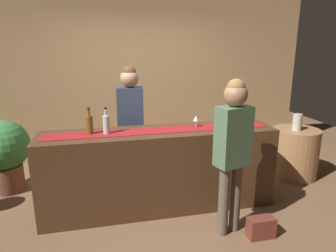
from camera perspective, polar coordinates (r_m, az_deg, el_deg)
name	(u,v)px	position (r m, az deg, el deg)	size (l,w,h in m)	color
ground_plane	(160,206)	(3.86, -1.56, -14.97)	(10.00, 10.00, 0.00)	brown
back_wall	(137,75)	(5.25, -5.84, 9.66)	(6.00, 0.12, 2.90)	tan
bar_counter	(160,170)	(3.64, -1.61, -8.30)	(2.76, 0.60, 0.98)	#472B19
counter_runner_cloth	(159,130)	(3.48, -1.67, -0.85)	(2.62, 0.28, 0.01)	maroon
wine_bottle_clear	(106,124)	(3.39, -11.69, 0.35)	(0.07, 0.07, 0.30)	#B2C6C1
wine_bottle_amber	(90,124)	(3.42, -14.71, 0.28)	(0.07, 0.07, 0.30)	brown
wine_glass_near_customer	(231,117)	(3.79, 11.86, 1.75)	(0.07, 0.07, 0.14)	silver
wine_glass_mid_counter	(196,119)	(3.62, 5.36, 1.40)	(0.07, 0.07, 0.14)	silver
bartender	(131,115)	(3.98, -7.13, 2.04)	(0.36, 0.24, 1.69)	#26262B
customer_sipping	(233,143)	(3.03, 12.28, -3.12)	(0.38, 0.29, 1.63)	brown
round_side_table	(295,153)	(4.93, 22.98, -4.71)	(0.68, 0.68, 0.74)	#996B42
vase_on_side_table	(297,122)	(4.74, 23.42, 0.68)	(0.13, 0.13, 0.24)	#B7B2A8
potted_plant_tall	(4,151)	(4.57, -28.83, -4.20)	(0.68, 0.68, 0.99)	brown
handbag	(261,227)	(3.41, 17.31, -17.99)	(0.28, 0.14, 0.22)	brown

